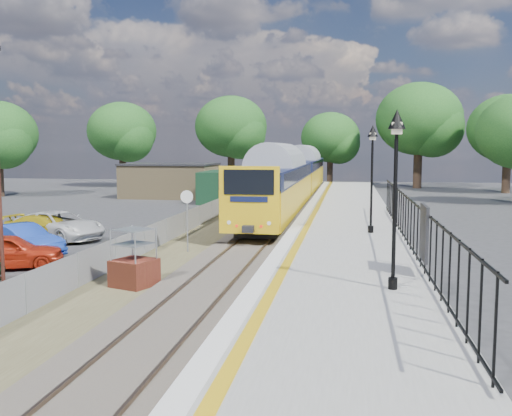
% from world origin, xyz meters
% --- Properties ---
extents(ground, '(120.00, 120.00, 0.00)m').
position_xyz_m(ground, '(0.00, 0.00, 0.00)').
color(ground, '#2D2D30').
rests_on(ground, ground).
extents(track_bed, '(5.90, 80.00, 0.29)m').
position_xyz_m(track_bed, '(-0.47, 9.67, 0.09)').
color(track_bed, '#473F38').
rests_on(track_bed, ground).
extents(platform, '(5.00, 70.00, 0.90)m').
position_xyz_m(platform, '(4.20, 8.00, 0.45)').
color(platform, gray).
rests_on(platform, ground).
extents(platform_edge, '(0.90, 70.00, 0.01)m').
position_xyz_m(platform_edge, '(2.14, 8.00, 0.90)').
color(platform_edge, silver).
rests_on(platform_edge, platform).
extents(victorian_lamp_south, '(0.44, 0.44, 4.60)m').
position_xyz_m(victorian_lamp_south, '(5.50, -4.00, 4.30)').
color(victorian_lamp_south, black).
rests_on(victorian_lamp_south, platform).
extents(victorian_lamp_north, '(0.44, 0.44, 4.60)m').
position_xyz_m(victorian_lamp_north, '(5.30, 6.00, 4.30)').
color(victorian_lamp_north, black).
rests_on(victorian_lamp_north, platform).
extents(palisade_fence, '(0.12, 26.00, 2.00)m').
position_xyz_m(palisade_fence, '(6.55, 2.24, 1.84)').
color(palisade_fence, black).
rests_on(palisade_fence, platform).
extents(wire_fence, '(0.06, 52.00, 1.20)m').
position_xyz_m(wire_fence, '(-4.20, 12.00, 0.60)').
color(wire_fence, '#999EA3').
rests_on(wire_fence, ground).
extents(outbuilding, '(10.80, 10.10, 3.12)m').
position_xyz_m(outbuilding, '(-10.91, 31.21, 1.52)').
color(outbuilding, '#8E7950').
rests_on(outbuilding, ground).
extents(tree_line, '(56.80, 43.80, 11.88)m').
position_xyz_m(tree_line, '(1.40, 42.00, 6.61)').
color(tree_line, '#332319').
rests_on(tree_line, ground).
extents(train, '(2.82, 40.83, 3.51)m').
position_xyz_m(train, '(0.00, 26.28, 2.34)').
color(train, gold).
rests_on(train, ground).
extents(brick_plinth, '(1.55, 1.55, 1.95)m').
position_xyz_m(brick_plinth, '(-2.50, -1.49, 0.94)').
color(brick_plinth, brown).
rests_on(brick_plinth, ground).
extents(speed_sign, '(0.55, 0.10, 2.73)m').
position_xyz_m(speed_sign, '(-2.50, 4.69, 1.85)').
color(speed_sign, '#999EA3').
rests_on(speed_sign, ground).
extents(car_red, '(4.27, 3.03, 1.35)m').
position_xyz_m(car_red, '(-8.25, 0.48, 0.67)').
color(car_red, '#B52810').
rests_on(car_red, ground).
extents(car_blue, '(4.37, 2.97, 1.36)m').
position_xyz_m(car_blue, '(-9.18, 2.91, 0.68)').
color(car_blue, '#1A3AA1').
rests_on(car_blue, ground).
extents(car_yellow, '(4.51, 2.33, 1.25)m').
position_xyz_m(car_yellow, '(-10.27, 6.83, 0.63)').
color(car_yellow, gold).
rests_on(car_yellow, ground).
extents(car_white, '(5.56, 4.08, 1.41)m').
position_xyz_m(car_white, '(-9.82, 7.21, 0.70)').
color(car_white, silver).
rests_on(car_white, ground).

